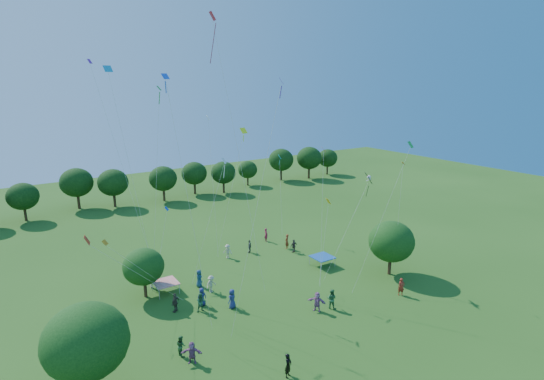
# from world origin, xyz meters

# --- Properties ---
(near_tree_west) EXTENTS (5.37, 5.37, 6.45)m
(near_tree_west) POSITION_xyz_m (-16.02, 11.07, 4.03)
(near_tree_west) COLOR #422B19
(near_tree_west) RESTS_ON ground
(near_tree_north) EXTENTS (3.85, 3.85, 4.84)m
(near_tree_north) POSITION_xyz_m (-8.99, 22.27, 3.11)
(near_tree_north) COLOR #422B19
(near_tree_north) RESTS_ON ground
(near_tree_east) EXTENTS (4.76, 4.76, 5.84)m
(near_tree_east) POSITION_xyz_m (14.21, 12.77, 3.70)
(near_tree_east) COLOR #422B19
(near_tree_east) RESTS_ON ground
(treeline) EXTENTS (88.01, 8.77, 6.77)m
(treeline) POSITION_xyz_m (-1.73, 55.43, 4.09)
(treeline) COLOR #422B19
(treeline) RESTS_ON ground
(tent_red_stripe) EXTENTS (2.20, 2.20, 1.10)m
(tent_red_stripe) POSITION_xyz_m (-7.08, 22.00, 1.04)
(tent_red_stripe) COLOR red
(tent_red_stripe) RESTS_ON ground
(tent_blue) EXTENTS (2.20, 2.20, 1.10)m
(tent_blue) POSITION_xyz_m (9.62, 18.36, 1.04)
(tent_blue) COLOR #174C98
(tent_blue) RESTS_ON ground
(man_in_black) EXTENTS (0.79, 0.70, 1.78)m
(man_in_black) POSITION_xyz_m (-4.30, 5.52, 0.89)
(man_in_black) COLOR black
(man_in_black) RESTS_ON ground
(crowd_person_0) EXTENTS (0.89, 0.54, 1.73)m
(crowd_person_0) POSITION_xyz_m (-5.20, 17.75, 0.87)
(crowd_person_0) COLOR navy
(crowd_person_0) RESTS_ON ground
(crowd_person_1) EXTENTS (0.82, 0.71, 1.84)m
(crowd_person_1) POSITION_xyz_m (9.27, 24.66, 0.92)
(crowd_person_1) COLOR maroon
(crowd_person_1) RESTS_ON ground
(crowd_person_2) EXTENTS (0.91, 1.03, 1.85)m
(crowd_person_2) POSITION_xyz_m (4.35, 10.85, 0.92)
(crowd_person_2) COLOR #2A6335
(crowd_person_2) RESTS_ON ground
(crowd_person_3) EXTENTS (0.72, 1.26, 1.83)m
(crowd_person_3) POSITION_xyz_m (-7.89, 23.76, 0.92)
(crowd_person_3) COLOR beige
(crowd_person_3) RESTS_ON ground
(crowd_person_4) EXTENTS (1.13, 1.00, 1.79)m
(crowd_person_4) POSITION_xyz_m (-7.61, 18.07, 0.89)
(crowd_person_4) COLOR #3A352E
(crowd_person_4) RESTS_ON ground
(crowd_person_5) EXTENTS (1.60, 1.36, 1.68)m
(crowd_person_5) POSITION_xyz_m (-9.24, 10.61, 0.84)
(crowd_person_5) COLOR #884F7A
(crowd_person_5) RESTS_ON ground
(crowd_person_6) EXTENTS (0.52, 0.90, 1.79)m
(crowd_person_6) POSITION_xyz_m (-3.87, 21.33, 0.89)
(crowd_person_6) COLOR navy
(crowd_person_6) RESTS_ON ground
(crowd_person_7) EXTENTS (0.77, 0.68, 1.74)m
(crowd_person_7) POSITION_xyz_m (11.53, 8.98, 0.87)
(crowd_person_7) COLOR maroon
(crowd_person_7) RESTS_ON ground
(crowd_person_8) EXTENTS (0.53, 0.84, 1.61)m
(crowd_person_8) POSITION_xyz_m (-9.55, 11.91, 0.80)
(crowd_person_8) COLOR #255628
(crowd_person_8) RESTS_ON ground
(crowd_person_9) EXTENTS (1.23, 0.81, 1.73)m
(crowd_person_9) POSITION_xyz_m (-3.38, 19.60, 0.87)
(crowd_person_9) COLOR #B2AC8F
(crowd_person_9) RESTS_ON ground
(crowd_person_10) EXTENTS (0.99, 0.49, 1.64)m
(crowd_person_10) POSITION_xyz_m (9.26, 23.20, 0.82)
(crowd_person_10) COLOR #3F3532
(crowd_person_10) RESTS_ON ground
(crowd_person_11) EXTENTS (1.41, 1.74, 1.80)m
(crowd_person_11) POSITION_xyz_m (2.98, 11.22, 0.90)
(crowd_person_11) COLOR #A15E93
(crowd_person_11) RESTS_ON ground
(crowd_person_12) EXTENTS (1.02, 0.83, 1.82)m
(crowd_person_12) POSITION_xyz_m (-3.10, 15.85, 0.91)
(crowd_person_12) COLOR navy
(crowd_person_12) RESTS_ON ground
(crowd_person_13) EXTENTS (0.50, 0.70, 1.75)m
(crowd_person_13) POSITION_xyz_m (8.49, 28.15, 0.87)
(crowd_person_13) COLOR maroon
(crowd_person_13) RESTS_ON ground
(crowd_person_14) EXTENTS (0.95, 0.63, 1.77)m
(crowd_person_14) POSITION_xyz_m (-5.67, 16.82, 0.88)
(crowd_person_14) COLOR #285E39
(crowd_person_14) RESTS_ON ground
(crowd_person_15) EXTENTS (1.06, 1.17, 1.67)m
(crowd_person_15) POSITION_xyz_m (1.83, 26.08, 0.84)
(crowd_person_15) COLOR #BBB495
(crowd_person_15) RESTS_ON ground
(crowd_person_16) EXTENTS (0.96, 0.95, 1.58)m
(crowd_person_16) POSITION_xyz_m (4.82, 26.10, 0.79)
(crowd_person_16) COLOR #3F3832
(crowd_person_16) RESTS_ON ground
(pirate_kite) EXTENTS (7.11, 1.75, 9.69)m
(pirate_kite) POSITION_xyz_m (12.02, 14.47, 10.34)
(pirate_kite) COLOR black
(red_high_kite) EXTENTS (4.17, 1.52, 23.72)m
(red_high_kite) POSITION_xyz_m (-3.47, 15.69, 20.30)
(red_high_kite) COLOR red
(small_kite_0) EXTENTS (0.38, 0.43, 11.00)m
(small_kite_0) POSITION_xyz_m (14.11, 12.00, 9.02)
(small_kite_0) COLOR #D65E0C
(small_kite_1) EXTENTS (2.60, 2.13, 7.78)m
(small_kite_1) POSITION_xyz_m (6.59, 14.37, 7.87)
(small_kite_1) COLOR #FFAB0D
(small_kite_2) EXTENTS (5.65, 1.06, 6.15)m
(small_kite_2) POSITION_xyz_m (-11.81, 19.50, 6.23)
(small_kite_2) COLOR orange
(small_kite_3) EXTENTS (4.40, 2.24, 13.71)m
(small_kite_3) POSITION_xyz_m (9.56, 8.59, 12.32)
(small_kite_3) COLOR green
(small_kite_4) EXTENTS (2.57, 2.70, 6.32)m
(small_kite_4) POSITION_xyz_m (-5.74, 24.87, 6.41)
(small_kite_4) COLOR #1240BB
(small_kite_5) EXTENTS (4.09, 1.23, 18.88)m
(small_kite_5) POSITION_xyz_m (-3.39, 9.41, 15.31)
(small_kite_5) COLOR #6F1BA2
(small_kite_6) EXTENTS (1.27, 3.79, 15.06)m
(small_kite_6) POSITION_xyz_m (0.49, 26.87, 12.89)
(small_kite_6) COLOR white
(small_kite_7) EXTENTS (2.65, 4.36, 9.43)m
(small_kite_7) POSITION_xyz_m (11.47, 29.40, 9.21)
(small_kite_7) COLOR #0CBBB5
(small_kite_8) EXTENTS (2.22, 2.64, 12.73)m
(small_kite_8) POSITION_xyz_m (5.92, 14.36, 10.98)
(small_kite_8) COLOR red
(small_kite_9) EXTENTS (7.93, 3.50, 8.56)m
(small_kite_9) POSITION_xyz_m (-13.66, 14.66, 8.28)
(small_kite_9) COLOR red
(small_kite_10) EXTENTS (2.55, 2.95, 14.18)m
(small_kite_10) POSITION_xyz_m (1.47, 22.19, 13.04)
(small_kite_10) COLOR #E8FF16
(small_kite_11) EXTENTS (1.72, 1.29, 18.26)m
(small_kite_11) POSITION_xyz_m (-6.86, 22.18, 14.85)
(small_kite_11) COLOR #21971B
(small_kite_12) EXTENTS (2.49, 1.20, 19.13)m
(small_kite_12) POSITION_xyz_m (-8.57, 12.66, 15.16)
(small_kite_12) COLOR blue
(small_kite_13) EXTENTS (3.16, 6.96, 20.71)m
(small_kite_13) POSITION_xyz_m (-9.62, 27.54, 15.72)
(small_kite_13) COLOR purple
(small_kite_14) EXTENTS (3.55, 1.37, 11.98)m
(small_kite_14) POSITION_xyz_m (-2.57, 18.84, 11.04)
(small_kite_14) COLOR silver
(small_kite_15) EXTENTS (2.42, 2.96, 20.01)m
(small_kite_15) POSITION_xyz_m (-9.44, 24.97, 17.26)
(small_kite_15) COLOR #0C88B8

